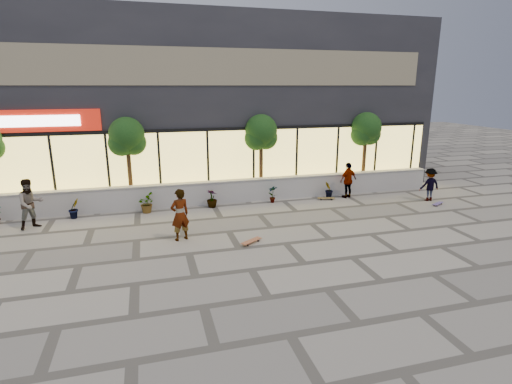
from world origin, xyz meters
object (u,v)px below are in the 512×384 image
object	(u,v)px
skater_right_near	(348,180)
tree_mideast	(261,134)
skater_right_far	(430,185)
skateboard_right_far	(438,204)
skater_center	(180,215)
skateboard_center	(251,241)
skateboard_right_near	(326,198)
tree_midwest	(127,139)
tree_east	(366,131)
skater_left	(30,204)

from	to	relation	value
skater_right_near	tree_mideast	bearing A→B (deg)	-37.20
skater_right_far	skateboard_right_far	xyz separation A→B (m)	(-0.07, -0.76, -0.69)
skater_center	skateboard_center	size ratio (longest dim) A/B	2.18
skater_center	skateboard_right_far	distance (m)	11.58
skater_right_near	skateboard_right_near	world-z (taller)	skater_right_near
skater_center	skateboard_right_far	bearing A→B (deg)	165.76
skater_right_near	skateboard_center	distance (m)	7.36
tree_midwest	skateboard_right_far	size ratio (longest dim) A/B	5.25
skateboard_center	tree_mideast	bearing A→B (deg)	37.45
skateboard_center	skateboard_right_far	xyz separation A→B (m)	(9.22, 2.12, -0.01)
tree_midwest	tree_east	size ratio (longest dim) A/B	1.00
skater_center	skateboard_right_near	bearing A→B (deg)	-174.98
tree_midwest	skater_left	distance (m)	4.57
tree_midwest	skater_left	world-z (taller)	tree_midwest
skateboard_right_far	tree_east	bearing A→B (deg)	88.00
skater_right_far	skateboard_right_near	bearing A→B (deg)	-15.96
tree_midwest	tree_mideast	xyz separation A→B (m)	(6.00, 0.00, 0.00)
tree_east	skater_left	world-z (taller)	tree_east
tree_midwest	skater_center	bearing A→B (deg)	-70.03
skater_center	skater_left	size ratio (longest dim) A/B	0.97
tree_midwest	skater_right_near	xyz separation A→B (m)	(9.90, -1.40, -2.13)
tree_mideast	skater_left	size ratio (longest dim) A/B	2.07
skater_right_near	skater_right_far	distance (m)	3.70
tree_east	tree_mideast	bearing A→B (deg)	180.00
tree_east	skateboard_right_far	xyz separation A→B (m)	(1.73, -3.62, -2.91)
tree_mideast	skater_center	bearing A→B (deg)	-131.78
skater_right_near	tree_east	bearing A→B (deg)	-156.23
tree_midwest	skateboard_right_far	xyz separation A→B (m)	(13.23, -3.62, -2.91)
skater_left	skater_right_far	distance (m)	16.84
skateboard_right_near	skateboard_right_far	world-z (taller)	skateboard_right_near
skater_left	skater_center	bearing A→B (deg)	-59.95
skater_right_far	skateboard_right_far	distance (m)	1.03
tree_midwest	skater_center	xyz separation A→B (m)	(1.74, -4.77, -2.07)
skater_center	skater_right_near	distance (m)	8.84
tree_mideast	skateboard_right_near	size ratio (longest dim) A/B	4.75
skater_right_near	skater_left	bearing A→B (deg)	-14.59
skater_left	skateboard_center	distance (m)	8.41
skater_right_near	skateboard_right_far	xyz separation A→B (m)	(3.32, -2.22, -0.78)
tree_east	skater_right_near	size ratio (longest dim) A/B	2.30
tree_east	skateboard_right_near	distance (m)	4.27
skater_right_far	tree_midwest	bearing A→B (deg)	-11.44
skateboard_center	tree_east	bearing A→B (deg)	4.05
tree_east	skater_left	bearing A→B (deg)	-172.13
skateboard_right_near	skateboard_right_far	size ratio (longest dim) A/B	1.11
tree_mideast	skater_left	xyz separation A→B (m)	(-9.52, -2.08, -2.04)
tree_mideast	skater_right_near	bearing A→B (deg)	-19.73
tree_mideast	skateboard_center	xyz separation A→B (m)	(-1.99, -5.74, -2.90)
skater_center	skateboard_right_near	world-z (taller)	skater_center
skateboard_right_far	skateboard_center	bearing A→B (deg)	165.45
skateboard_right_far	skater_right_far	bearing A→B (deg)	57.04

